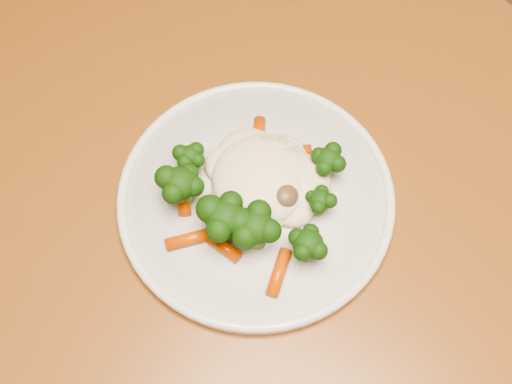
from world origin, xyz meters
TOP-DOWN VIEW (x-y plane):
  - dining_table at (0.23, 0.35)m, footprint 1.45×1.23m
  - plate at (0.20, 0.37)m, footprint 0.27×0.27m
  - meal at (0.20, 0.36)m, footprint 0.18×0.17m

SIDE VIEW (x-z plane):
  - dining_table at x=0.23m, z-range 0.28..1.03m
  - plate at x=0.20m, z-range 0.75..0.76m
  - meal at x=0.20m, z-range 0.76..0.81m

